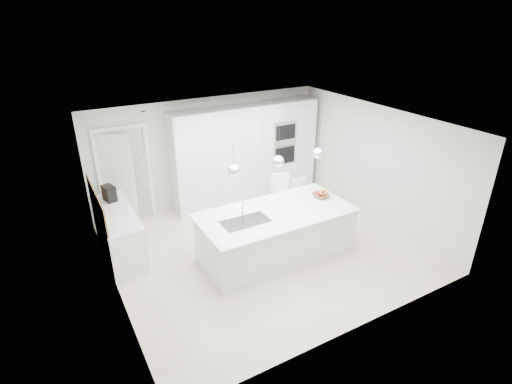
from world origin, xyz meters
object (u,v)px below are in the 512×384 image
island_base (276,235)px  espresso_machine (109,193)px  bar_stool_right (302,202)px  bar_stool_left (283,202)px  fruit_bowl (321,195)px

island_base → espresso_machine: size_ratio=9.19×
bar_stool_right → island_base: bearing=-142.0°
espresso_machine → bar_stool_right: bearing=-32.9°
island_base → bar_stool_left: size_ratio=2.37×
fruit_bowl → bar_stool_left: bearing=122.0°
island_base → bar_stool_right: bar_stool_right is taller
island_base → fruit_bowl: fruit_bowl is taller
espresso_machine → bar_stool_right: size_ratio=0.30×
island_base → espresso_machine: espresso_machine is taller
espresso_machine → bar_stool_left: espresso_machine is taller
fruit_bowl → bar_stool_left: 0.88m
island_base → bar_stool_left: 1.08m
island_base → espresso_machine: (-2.53, 2.03, 0.62)m
island_base → bar_stool_right: (1.13, 0.79, 0.07)m
island_base → bar_stool_left: bearing=50.6°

